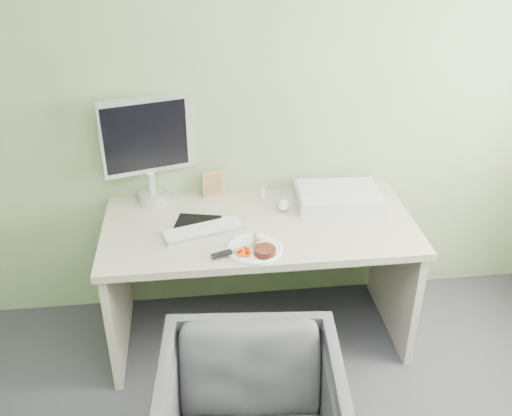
{
  "coord_description": "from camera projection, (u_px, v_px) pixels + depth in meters",
  "views": [
    {
      "loc": [
        -0.31,
        -0.87,
        2.23
      ],
      "look_at": [
        -0.03,
        1.5,
        0.89
      ],
      "focal_mm": 40.0,
      "sensor_mm": 36.0,
      "label": 1
    }
  ],
  "objects": [
    {
      "name": "scanner",
      "position": [
        338.0,
        197.0,
        3.1
      ],
      "size": [
        0.46,
        0.32,
        0.07
      ],
      "primitive_type": "cube",
      "rotation": [
        0.0,
        0.0,
        -0.04
      ],
      "color": "silver",
      "rests_on": "desk"
    },
    {
      "name": "carrot_heap",
      "position": [
        243.0,
        250.0,
        2.65
      ],
      "size": [
        0.07,
        0.07,
        0.04
      ],
      "primitive_type": "cube",
      "rotation": [
        0.0,
        0.0,
        0.25
      ],
      "color": "#FA4005",
      "rests_on": "plate"
    },
    {
      "name": "plate",
      "position": [
        255.0,
        249.0,
        2.71
      ],
      "size": [
        0.27,
        0.27,
        0.01
      ],
      "primitive_type": "cylinder",
      "color": "white",
      "rests_on": "desk"
    },
    {
      "name": "monitor",
      "position": [
        148.0,
        145.0,
        2.98
      ],
      "size": [
        0.48,
        0.19,
        0.59
      ],
      "rotation": [
        0.0,
        0.0,
        0.27
      ],
      "color": "silver",
      "rests_on": "desk"
    },
    {
      "name": "keyboard",
      "position": [
        204.0,
        230.0,
        2.84
      ],
      "size": [
        0.42,
        0.23,
        0.02
      ],
      "primitive_type": "cube",
      "rotation": [
        0.0,
        0.0,
        0.29
      ],
      "color": "white",
      "rests_on": "desk"
    },
    {
      "name": "steak_knife",
      "position": [
        230.0,
        252.0,
        2.65
      ],
      "size": [
        0.25,
        0.11,
        0.02
      ],
      "rotation": [
        0.0,
        0.0,
        0.34
      ],
      "color": "silver",
      "rests_on": "plate"
    },
    {
      "name": "desk",
      "position": [
        259.0,
        253.0,
        3.01
      ],
      "size": [
        1.6,
        0.75,
        0.73
      ],
      "color": "#B6AA99",
      "rests_on": "floor"
    },
    {
      "name": "photo_frame",
      "position": [
        214.0,
        184.0,
        3.15
      ],
      "size": [
        0.12,
        0.04,
        0.16
      ],
      "primitive_type": "cube",
      "rotation": [
        0.0,
        0.0,
        0.21
      ],
      "color": "olive",
      "rests_on": "desk"
    },
    {
      "name": "potato_pile",
      "position": [
        260.0,
        239.0,
        2.71
      ],
      "size": [
        0.13,
        0.11,
        0.06
      ],
      "primitive_type": "ellipsoid",
      "rotation": [
        0.0,
        0.0,
        -0.41
      ],
      "color": "#A28A4F",
      "rests_on": "plate"
    },
    {
      "name": "computer_mouse",
      "position": [
        283.0,
        205.0,
        3.05
      ],
      "size": [
        0.08,
        0.12,
        0.04
      ],
      "primitive_type": "ellipsoid",
      "rotation": [
        0.0,
        0.0,
        -0.19
      ],
      "color": "white",
      "rests_on": "desk"
    },
    {
      "name": "mousepad",
      "position": [
        197.0,
        224.0,
        2.92
      ],
      "size": [
        0.26,
        0.24,
        0.0
      ],
      "primitive_type": "cube",
      "rotation": [
        0.0,
        0.0,
        -0.23
      ],
      "color": "black",
      "rests_on": "desk"
    },
    {
      "name": "eyedrop_bottle",
      "position": [
        263.0,
        192.0,
        3.16
      ],
      "size": [
        0.02,
        0.02,
        0.07
      ],
      "color": "white",
      "rests_on": "desk"
    },
    {
      "name": "steak",
      "position": [
        265.0,
        251.0,
        2.65
      ],
      "size": [
        0.12,
        0.12,
        0.03
      ],
      "primitive_type": "cylinder",
      "rotation": [
        0.0,
        0.0,
        -0.14
      ],
      "color": "black",
      "rests_on": "plate"
    },
    {
      "name": "wall_back",
      "position": [
        251.0,
        84.0,
        2.95
      ],
      "size": [
        3.5,
        0.0,
        3.5
      ],
      "primitive_type": "plane",
      "rotation": [
        1.57,
        0.0,
        0.0
      ],
      "color": "#8CA171",
      "rests_on": "floor"
    }
  ]
}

